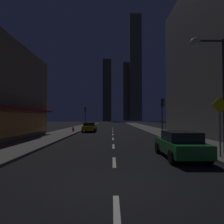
% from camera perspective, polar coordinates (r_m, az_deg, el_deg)
% --- Properties ---
extents(ground_plane, '(78.00, 136.00, 0.10)m').
position_cam_1_polar(ground_plane, '(38.41, -0.03, -5.04)').
color(ground_plane, black).
extents(sidewalk_right, '(4.00, 76.00, 0.15)m').
position_cam_1_polar(sidewalk_right, '(39.06, 10.33, -4.77)').
color(sidewalk_right, '#605E59').
rests_on(sidewalk_right, ground).
extents(sidewalk_left, '(4.00, 76.00, 0.15)m').
position_cam_1_polar(sidewalk_left, '(39.02, -10.40, -4.77)').
color(sidewalk_left, '#605E59').
rests_on(sidewalk_left, ground).
extents(lane_marking_center, '(0.16, 38.60, 0.01)m').
position_cam_1_polar(lane_marking_center, '(22.65, 0.09, -7.23)').
color(lane_marking_center, silver).
rests_on(lane_marking_center, ground).
extents(skyscraper_distant_tall, '(5.24, 7.49, 38.34)m').
position_cam_1_polar(skyscraper_distant_tall, '(121.82, -1.64, 6.32)').
color(skyscraper_distant_tall, '#4B4838').
rests_on(skyscraper_distant_tall, ground).
extents(skyscraper_distant_mid, '(5.45, 6.78, 41.01)m').
position_cam_1_polar(skyscraper_distant_mid, '(137.95, 4.22, 5.95)').
color(skyscraper_distant_mid, brown).
rests_on(skyscraper_distant_mid, ground).
extents(skyscraper_distant_short, '(8.02, 8.12, 73.06)m').
position_cam_1_polar(skyscraper_distant_short, '(137.72, 6.71, 12.76)').
color(skyscraper_distant_short, '#625E4A').
rests_on(skyscraper_distant_short, ground).
extents(car_parked_near, '(1.98, 4.24, 1.45)m').
position_cam_1_polar(car_parked_near, '(11.24, 19.33, -9.03)').
color(car_parked_near, '#1E722D').
rests_on(car_parked_near, ground).
extents(car_parked_far, '(1.98, 4.24, 1.45)m').
position_cam_1_polar(car_parked_far, '(30.07, -6.88, -4.45)').
color(car_parked_far, gold).
rests_on(car_parked_far, ground).
extents(fire_hydrant_far_left, '(0.42, 0.30, 0.65)m').
position_cam_1_polar(fire_hydrant_far_left, '(29.34, -11.62, -5.05)').
color(fire_hydrant_far_left, red).
rests_on(fire_hydrant_far_left, sidewalk_left).
extents(traffic_light_near_right, '(0.32, 0.48, 4.20)m').
position_cam_1_polar(traffic_light_near_right, '(22.08, 14.53, 0.95)').
color(traffic_light_near_right, '#2D2D2D').
rests_on(traffic_light_near_right, sidewalk_right).
extents(traffic_light_far_left, '(0.32, 0.48, 4.20)m').
position_cam_1_polar(traffic_light_far_left, '(39.16, -8.10, -0.21)').
color(traffic_light_far_left, '#2D2D2D').
rests_on(traffic_light_far_left, sidewalk_left).
extents(street_lamp_right, '(1.96, 0.56, 6.58)m').
position_cam_1_polar(street_lamp_right, '(12.43, 26.63, 11.84)').
color(street_lamp_right, '#38383D').
rests_on(street_lamp_right, sidewalk_right).
extents(pedestrian_crossing_sign, '(0.91, 0.08, 3.15)m').
position_cam_1_polar(pedestrian_crossing_sign, '(11.66, 29.16, -2.35)').
color(pedestrian_crossing_sign, slate).
rests_on(pedestrian_crossing_sign, sidewalk_right).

